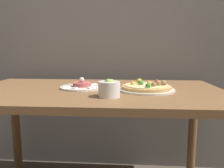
% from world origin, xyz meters
% --- Properties ---
extents(back_wall, '(8.00, 0.05, 2.60)m').
position_xyz_m(back_wall, '(0.00, 0.94, 1.30)').
color(back_wall, slate).
rests_on(back_wall, ground_plane).
extents(dining_table, '(1.45, 0.81, 0.73)m').
position_xyz_m(dining_table, '(0.00, 0.41, 0.64)').
color(dining_table, brown).
rests_on(dining_table, ground_plane).
extents(pizza_plate, '(0.30, 0.30, 0.06)m').
position_xyz_m(pizza_plate, '(0.30, 0.38, 0.75)').
color(pizza_plate, silver).
rests_on(pizza_plate, dining_table).
extents(tartare_plate, '(0.25, 0.25, 0.06)m').
position_xyz_m(tartare_plate, '(-0.07, 0.44, 0.74)').
color(tartare_plate, silver).
rests_on(tartare_plate, dining_table).
extents(small_bowl, '(0.10, 0.10, 0.09)m').
position_xyz_m(small_bowl, '(0.10, 0.20, 0.77)').
color(small_bowl, white).
rests_on(small_bowl, dining_table).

